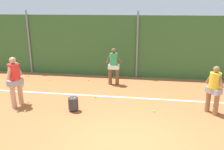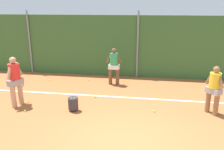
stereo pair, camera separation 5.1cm
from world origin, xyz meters
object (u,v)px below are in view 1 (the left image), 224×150
(tennis_ball_2, at_px, (154,111))
(tennis_ball_8, at_px, (220,85))
(player_midcourt, at_px, (214,87))
(tennis_ball_7, at_px, (25,111))
(tennis_ball_3, at_px, (89,80))
(tennis_ball_9, at_px, (49,80))
(player_foreground_near, at_px, (15,79))
(player_backcourt_far, at_px, (114,64))
(ball_hopper, at_px, (73,103))
(tennis_ball_0, at_px, (95,97))
(tennis_ball_1, at_px, (28,76))

(tennis_ball_2, bearing_deg, tennis_ball_8, 46.41)
(player_midcourt, height_order, tennis_ball_7, player_midcourt)
(player_midcourt, distance_m, tennis_ball_7, 6.66)
(player_midcourt, height_order, tennis_ball_3, player_midcourt)
(tennis_ball_2, height_order, tennis_ball_7, same)
(tennis_ball_9, bearing_deg, player_foreground_near, -88.76)
(tennis_ball_2, distance_m, tennis_ball_9, 5.92)
(tennis_ball_8, bearing_deg, tennis_ball_2, -133.59)
(player_midcourt, relative_size, player_backcourt_far, 0.97)
(player_midcourt, bearing_deg, tennis_ball_3, 22.50)
(tennis_ball_8, bearing_deg, ball_hopper, -148.87)
(tennis_ball_0, distance_m, tennis_ball_3, 2.29)
(tennis_ball_7, relative_size, tennis_ball_9, 1.00)
(player_foreground_near, xyz_separation_m, tennis_ball_3, (1.91, 3.36, -1.02))
(player_midcourt, xyz_separation_m, player_backcourt_far, (-3.83, 2.58, 0.03))
(tennis_ball_0, xyz_separation_m, tennis_ball_8, (5.53, 2.28, 0.00))
(player_backcourt_far, height_order, tennis_ball_7, player_backcourt_far)
(player_foreground_near, distance_m, tennis_ball_2, 5.21)
(tennis_ball_1, distance_m, tennis_ball_2, 7.43)
(tennis_ball_8, bearing_deg, player_foreground_near, -157.00)
(tennis_ball_3, bearing_deg, player_midcourt, -29.77)
(tennis_ball_1, bearing_deg, tennis_ball_0, -29.59)
(ball_hopper, height_order, tennis_ball_1, ball_hopper)
(player_foreground_near, height_order, ball_hopper, player_foreground_near)
(tennis_ball_3, relative_size, tennis_ball_7, 1.00)
(tennis_ball_0, distance_m, tennis_ball_8, 5.98)
(tennis_ball_7, relative_size, tennis_ball_8, 1.00)
(tennis_ball_0, height_order, tennis_ball_3, same)
(tennis_ball_7, bearing_deg, ball_hopper, 11.78)
(player_midcourt, bearing_deg, player_backcourt_far, 18.33)
(player_midcourt, distance_m, tennis_ball_2, 2.18)
(ball_hopper, distance_m, tennis_ball_3, 3.52)
(player_backcourt_far, relative_size, tennis_ball_0, 26.69)
(player_foreground_near, height_order, tennis_ball_0, player_foreground_near)
(player_backcourt_far, distance_m, ball_hopper, 3.35)
(tennis_ball_1, height_order, tennis_ball_3, same)
(tennis_ball_9, bearing_deg, player_backcourt_far, -1.73)
(player_foreground_near, relative_size, tennis_ball_1, 28.47)
(tennis_ball_1, xyz_separation_m, tennis_ball_8, (9.74, -0.11, 0.00))
(tennis_ball_3, height_order, tennis_ball_8, same)
(ball_hopper, xyz_separation_m, tennis_ball_8, (6.02, 3.64, -0.26))
(player_backcourt_far, xyz_separation_m, tennis_ball_3, (-1.33, 0.37, -0.96))
(tennis_ball_2, xyz_separation_m, tennis_ball_8, (3.14, 3.30, 0.00))
(player_midcourt, relative_size, tennis_ball_1, 25.98)
(ball_hopper, relative_size, tennis_ball_3, 7.78)
(player_backcourt_far, xyz_separation_m, tennis_ball_9, (-3.31, 0.10, -0.96))
(tennis_ball_0, xyz_separation_m, tennis_ball_1, (-4.22, 2.39, 0.00))
(player_backcourt_far, height_order, tennis_ball_1, player_backcourt_far)
(player_midcourt, xyz_separation_m, tennis_ball_7, (-6.53, -0.89, -0.93))
(player_midcourt, distance_m, tennis_ball_0, 4.52)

